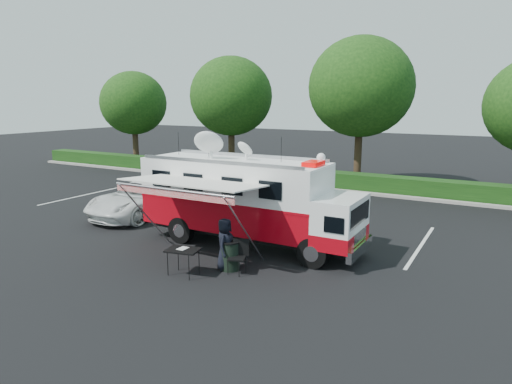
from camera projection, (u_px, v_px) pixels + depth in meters
ground_plane at (249, 245)px, 16.71m from camera, size 120.00×120.00×0.00m
back_border at (379, 104)px, 26.18m from camera, size 60.00×6.14×8.87m
stall_lines at (274, 224)px, 19.51m from camera, size 24.12×5.50×0.01m
command_truck at (247, 200)px, 16.40m from camera, size 8.27×2.28×3.97m
awning at (190, 185)px, 14.57m from camera, size 4.52×2.35×2.73m
white_suv at (146, 215)px, 21.08m from camera, size 2.84×5.81×1.59m
person at (225, 269)px, 14.35m from camera, size 0.72×0.92×1.65m
folding_table at (183, 251)px, 13.70m from camera, size 1.10×0.88×0.83m
folding_chair at (239, 253)px, 13.96m from camera, size 0.65×0.69×1.05m
trash_bin at (230, 255)px, 14.22m from camera, size 0.63×0.63×0.94m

